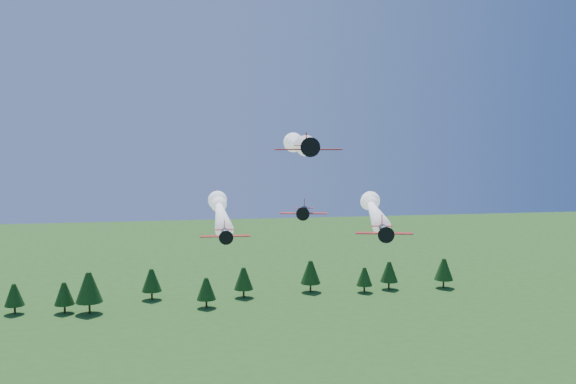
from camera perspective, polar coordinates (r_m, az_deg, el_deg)
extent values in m
cylinder|color=black|center=(74.06, 1.80, 4.07)|extent=(1.79, 5.73, 1.04)
cone|color=black|center=(70.78, 1.96, 4.02)|extent=(1.16, 1.07, 1.04)
cone|color=black|center=(70.15, 1.99, 4.01)|extent=(0.52, 0.53, 0.46)
cylinder|color=black|center=(69.97, 2.00, 4.00)|extent=(2.18, 0.34, 2.19)
cube|color=red|center=(73.65, 1.81, 3.80)|extent=(7.85, 2.43, 0.13)
cube|color=red|center=(77.76, 1.63, 4.17)|extent=(3.12, 1.29, 0.07)
cube|color=red|center=(77.85, 1.62, 4.78)|extent=(0.23, 1.00, 1.51)
ellipsoid|color=#8CBCD8|center=(73.11, 1.84, 4.38)|extent=(0.91, 1.34, 0.65)
sphere|color=white|center=(111.54, 0.60, 4.47)|extent=(2.30, 2.30, 2.30)
sphere|color=white|center=(116.26, 0.50, 4.50)|extent=(3.00, 3.00, 3.00)
sphere|color=white|center=(120.97, 0.42, 4.53)|extent=(3.70, 3.70, 3.70)
cylinder|color=black|center=(85.23, -5.61, -3.69)|extent=(1.04, 4.80, 0.88)
cone|color=black|center=(82.48, -5.54, -3.99)|extent=(0.91, 0.82, 0.88)
cone|color=black|center=(81.96, -5.53, -4.05)|extent=(0.40, 0.41, 0.39)
cylinder|color=black|center=(81.81, -5.52, -4.07)|extent=(1.86, 0.10, 1.86)
cube|color=red|center=(84.92, -5.60, -3.92)|extent=(6.57, 1.41, 0.11)
cube|color=red|center=(88.32, -5.68, -3.35)|extent=(2.59, 0.84, 0.06)
cube|color=red|center=(88.30, -5.68, -2.89)|extent=(0.11, 0.84, 1.28)
ellipsoid|color=#8CBCD8|center=(84.39, -5.59, -3.54)|extent=(0.67, 1.08, 0.55)
sphere|color=white|center=(118.11, -6.16, -1.20)|extent=(2.30, 2.30, 2.30)
sphere|color=white|center=(122.28, -6.21, -0.98)|extent=(3.00, 3.00, 3.00)
sphere|color=white|center=(126.45, -6.26, -0.78)|extent=(3.70, 3.70, 3.70)
cylinder|color=black|center=(86.12, 8.51, -3.39)|extent=(2.27, 5.56, 1.01)
cone|color=black|center=(82.97, 8.68, -3.72)|extent=(1.20, 1.13, 1.01)
cone|color=black|center=(82.37, 8.71, -3.78)|extent=(0.54, 0.55, 0.45)
cylinder|color=black|center=(82.20, 8.72, -3.80)|extent=(2.08, 0.54, 2.13)
cube|color=red|center=(85.77, 8.53, -3.64)|extent=(7.62, 3.10, 0.12)
cube|color=red|center=(89.67, 8.34, -3.01)|extent=(3.06, 1.53, 0.07)
cube|color=red|center=(89.65, 8.34, -2.49)|extent=(0.32, 0.96, 1.47)
ellipsoid|color=#8CBCD8|center=(85.16, 8.56, -3.21)|extent=(1.00, 1.36, 0.63)
sphere|color=white|center=(117.09, 7.35, -1.09)|extent=(2.30, 2.30, 2.30)
sphere|color=white|center=(120.92, 7.25, -0.89)|extent=(3.00, 3.00, 3.00)
sphere|color=white|center=(124.75, 7.16, -0.70)|extent=(3.70, 3.70, 3.70)
cylinder|color=black|center=(91.95, 1.40, -1.69)|extent=(1.95, 4.94, 0.90)
cone|color=black|center=(89.13, 1.34, -1.91)|extent=(1.06, 0.99, 0.90)
cone|color=black|center=(88.60, 1.33, -1.96)|extent=(0.48, 0.48, 0.40)
cylinder|color=black|center=(88.44, 1.33, -1.97)|extent=(1.85, 0.45, 1.89)
cube|color=red|center=(91.62, 1.39, -1.90)|extent=(6.77, 2.66, 0.11)
cube|color=red|center=(95.11, 1.47, -1.43)|extent=(2.72, 1.32, 0.06)
cube|color=red|center=(95.12, 1.47, -1.00)|extent=(0.27, 0.85, 1.31)
ellipsoid|color=#8CBCD8|center=(91.10, 1.39, -1.53)|extent=(0.87, 1.20, 0.56)
cylinder|color=#382314|center=(211.91, 6.80, -8.55)|extent=(0.60, 0.60, 2.28)
cone|color=black|center=(210.98, 6.81, -7.47)|extent=(5.21, 5.21, 5.86)
cylinder|color=#382314|center=(205.91, -12.00, -8.98)|extent=(0.60, 0.60, 2.70)
cone|color=black|center=(204.79, -12.03, -7.67)|extent=(6.17, 6.17, 6.94)
cylinder|color=#382314|center=(194.13, -7.26, -9.81)|extent=(0.60, 0.60, 2.51)
cone|color=black|center=(193.02, -7.28, -8.52)|extent=(5.73, 5.73, 6.45)
cylinder|color=#382314|center=(204.53, -3.96, -8.97)|extent=(0.60, 0.60, 2.66)
cone|color=black|center=(203.42, -3.97, -7.68)|extent=(6.08, 6.08, 6.84)
cylinder|color=#382314|center=(195.06, -17.23, -9.80)|extent=(0.60, 0.60, 3.35)
cone|color=black|center=(193.62, -17.28, -8.09)|extent=(7.65, 7.65, 8.61)
cylinder|color=#382314|center=(211.04, 2.01, -8.49)|extent=(0.60, 0.60, 2.87)
cone|color=black|center=(209.89, 2.02, -7.13)|extent=(6.55, 6.55, 7.37)
cylinder|color=#382314|center=(217.04, 8.96, -8.20)|extent=(0.60, 0.60, 2.57)
cone|color=black|center=(216.02, 8.98, -7.02)|extent=(5.88, 5.88, 6.61)
cylinder|color=#382314|center=(197.84, -19.23, -9.78)|extent=(0.60, 0.60, 2.50)
cone|color=black|center=(196.75, -19.27, -8.52)|extent=(5.71, 5.71, 6.43)
cylinder|color=#382314|center=(222.56, 13.65, -7.93)|extent=(0.60, 0.60, 2.75)
cone|color=black|center=(221.50, 13.68, -6.69)|extent=(6.29, 6.29, 7.07)
cylinder|color=#382314|center=(201.99, -23.12, -9.61)|extent=(0.60, 0.60, 2.44)
cone|color=black|center=(200.95, -23.16, -8.40)|extent=(5.58, 5.58, 6.27)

